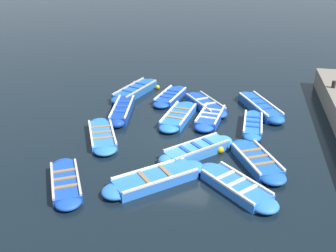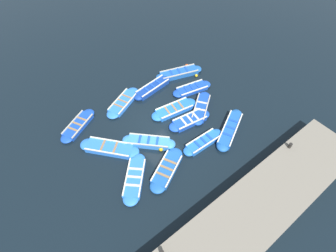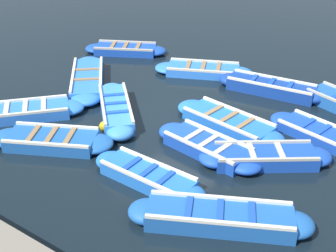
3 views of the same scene
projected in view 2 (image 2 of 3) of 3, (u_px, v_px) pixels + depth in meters
ground_plane at (158, 127)px, 18.03m from camera, size 120.00×120.00×0.00m
boat_bow_out at (174, 109)px, 18.85m from camera, size 1.46×3.67×0.39m
boat_tucked at (190, 120)px, 18.18m from camera, size 1.31×3.30×0.40m
boat_stern_in at (153, 88)px, 20.24m from camera, size 1.16×3.64×0.46m
boat_broadside at (78, 125)px, 17.93m from camera, size 2.26×3.27×0.36m
boat_mid_row at (203, 142)px, 17.02m from camera, size 0.88×3.15×0.39m
boat_outer_left at (149, 142)px, 16.98m from camera, size 3.02×3.02×0.46m
boat_near_quay at (201, 108)px, 18.93m from camera, size 2.65×3.23×0.41m
boat_alongside at (179, 73)px, 21.34m from camera, size 2.03×4.02×0.44m
boat_centre at (167, 169)px, 15.75m from camera, size 2.36×3.43×0.39m
boat_end_of_row at (109, 148)px, 16.72m from camera, size 3.58×3.26×0.41m
boat_outer_right at (192, 89)px, 20.23m from camera, size 1.52×3.33×0.35m
boat_far_corner at (135, 178)px, 15.39m from camera, size 3.14×3.01×0.39m
boat_drifting at (123, 102)px, 19.30m from camera, size 2.29×3.56×0.36m
boat_inner_gap at (230, 129)px, 17.65m from camera, size 2.48×3.87×0.45m
quay_wall at (250, 215)px, 13.66m from camera, size 3.22×16.03×1.00m
bollard_mid_north at (290, 146)px, 15.63m from camera, size 0.20×0.20×0.35m
buoy_orange_near at (187, 66)px, 21.93m from camera, size 0.36×0.36×0.36m
buoy_yellow_far at (161, 149)px, 16.71m from camera, size 0.29×0.29×0.29m
buoy_white_drifting at (196, 76)px, 21.26m from camera, size 0.25×0.25×0.25m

